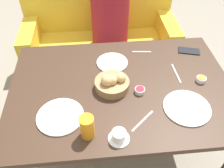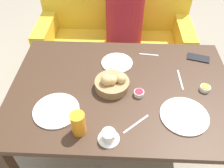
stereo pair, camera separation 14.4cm
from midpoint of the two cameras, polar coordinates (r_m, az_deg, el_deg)
ground_plane at (r=2.07m, az=3.82°, el=-15.63°), size 10.00×10.00×0.00m
dining_table at (r=1.53m, az=4.98°, el=-3.31°), size 1.38×0.94×0.75m
couch at (r=2.58m, az=2.21°, el=9.62°), size 1.49×0.70×0.87m
seated_person at (r=2.35m, az=4.64°, el=11.30°), size 0.34×0.44×1.19m
bread_basket at (r=1.43m, az=2.86°, el=0.06°), size 0.21×0.21×0.11m
plate_near_left at (r=1.35m, az=-10.33°, el=-6.41°), size 0.26×0.26×0.01m
plate_near_right at (r=1.39m, az=19.88°, el=-7.35°), size 0.27×0.27×0.01m
plate_far_center at (r=1.63m, az=3.75°, el=5.01°), size 0.21×0.21×0.01m
juice_glass at (r=1.20m, az=-4.73°, el=-9.63°), size 0.08×0.08×0.13m
coffee_cup at (r=1.21m, az=2.67°, el=-12.64°), size 0.11×0.11×0.06m
jam_bowl_berry at (r=1.42m, az=9.39°, el=-2.35°), size 0.06×0.06×0.03m
jam_bowl_honey at (r=1.56m, az=23.98°, el=-1.07°), size 0.06×0.06×0.03m
fork_silver at (r=1.29m, az=9.04°, el=-9.64°), size 0.14×0.13×0.00m
knife_silver at (r=1.59m, az=18.62°, el=0.92°), size 0.02×0.18×0.00m
spoon_coffee at (r=1.73m, az=11.24°, el=6.85°), size 0.14×0.02×0.00m
cell_phone at (r=1.80m, az=22.23°, el=5.73°), size 0.16×0.11×0.01m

